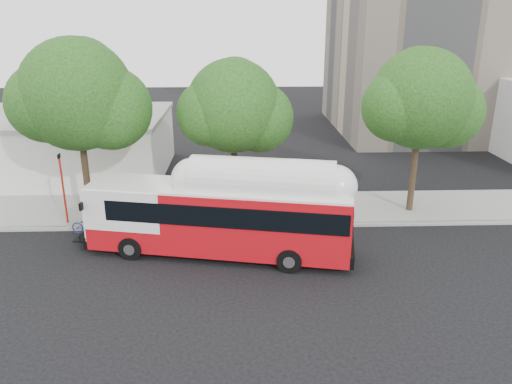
% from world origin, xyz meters
% --- Properties ---
extents(ground, '(120.00, 120.00, 0.00)m').
position_xyz_m(ground, '(0.00, 0.00, 0.00)').
color(ground, black).
rests_on(ground, ground).
extents(sidewalk, '(60.00, 5.00, 0.15)m').
position_xyz_m(sidewalk, '(0.00, 6.50, 0.07)').
color(sidewalk, gray).
rests_on(sidewalk, ground).
extents(curb_strip, '(60.00, 0.30, 0.15)m').
position_xyz_m(curb_strip, '(0.00, 3.90, 0.07)').
color(curb_strip, gray).
rests_on(curb_strip, ground).
extents(red_curb_segment, '(10.00, 0.32, 0.16)m').
position_xyz_m(red_curb_segment, '(-3.00, 3.90, 0.08)').
color(red_curb_segment, maroon).
rests_on(red_curb_segment, ground).
extents(street_tree_left, '(6.67, 5.80, 9.74)m').
position_xyz_m(street_tree_left, '(-8.53, 5.56, 6.60)').
color(street_tree_left, '#2D2116').
rests_on(street_tree_left, ground).
extents(street_tree_mid, '(5.75, 5.00, 8.62)m').
position_xyz_m(street_tree_mid, '(-0.59, 6.06, 5.91)').
color(street_tree_mid, '#2D2116').
rests_on(street_tree_mid, ground).
extents(street_tree_right, '(6.21, 5.40, 9.18)m').
position_xyz_m(street_tree_right, '(9.44, 5.86, 6.26)').
color(street_tree_right, '#2D2116').
rests_on(street_tree_right, ground).
extents(low_commercial_bldg, '(16.20, 10.20, 4.25)m').
position_xyz_m(low_commercial_bldg, '(-14.00, 14.00, 2.15)').
color(low_commercial_bldg, silver).
rests_on(low_commercial_bldg, ground).
extents(transit_bus, '(13.17, 4.99, 3.84)m').
position_xyz_m(transit_bus, '(-1.59, 0.79, 1.79)').
color(transit_bus, red).
rests_on(transit_bus, ground).
extents(signal_pole, '(0.11, 0.37, 3.96)m').
position_xyz_m(signal_pole, '(-9.97, 4.56, 2.03)').
color(signal_pole, red).
rests_on(signal_pole, ground).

